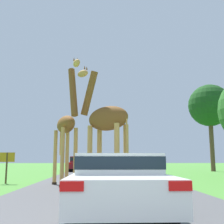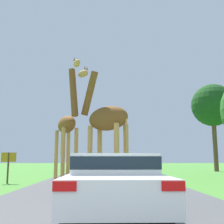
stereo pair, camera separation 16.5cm
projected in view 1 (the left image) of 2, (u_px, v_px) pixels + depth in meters
The scene contains 8 objects.
road at pixel (102, 169), 31.22m from camera, with size 6.53×120.00×0.00m.
giraffe_near_road at pixel (105, 124), 10.77m from camera, with size 2.26×2.02×5.02m.
giraffe_companion at pixel (67, 126), 12.34m from camera, with size 1.43×2.79×5.32m.
car_lead_maroon at pixel (117, 180), 6.11m from camera, with size 1.88×4.42×1.24m.
car_queue_right at pixel (79, 163), 27.05m from camera, with size 1.79×4.64×1.37m.
car_queue_left at pixel (98, 165), 20.08m from camera, with size 1.75×4.56×1.28m.
tree_centre_back at pixel (210, 106), 27.08m from camera, with size 4.04×4.04×8.27m.
sign_post at pixel (7, 162), 13.16m from camera, with size 0.70×0.08×1.43m.
Camera 1 is at (-0.18, -1.87, 1.12)m, focal length 45.00 mm.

